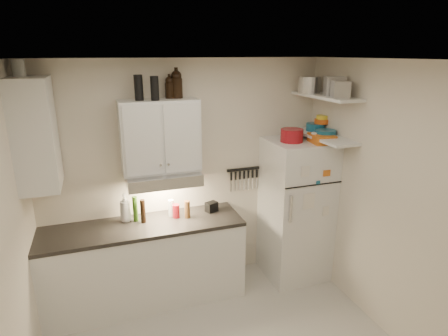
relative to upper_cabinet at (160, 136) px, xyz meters
name	(u,v)px	position (x,y,z in m)	size (l,w,h in m)	color
ceiling	(233,59)	(0.30, -1.33, 0.78)	(3.20, 3.00, 0.02)	white
back_wall	(186,176)	(0.30, 0.18, -0.53)	(3.20, 0.02, 2.60)	beige
right_wall	(397,207)	(1.91, -1.33, -0.53)	(0.02, 3.00, 2.60)	beige
base_cabinet	(146,265)	(-0.25, -0.14, -1.39)	(2.10, 0.60, 0.88)	white
countertop	(143,226)	(-0.25, -0.14, -0.93)	(2.10, 0.62, 0.04)	black
upper_cabinet	(160,136)	(0.00, 0.00, 0.00)	(0.80, 0.33, 0.75)	white
side_cabinet	(35,134)	(-1.14, -0.14, 0.12)	(0.33, 0.55, 1.00)	white
range_hood	(163,178)	(0.00, -0.06, -0.44)	(0.76, 0.46, 0.12)	silver
fridge	(296,210)	(1.55, -0.18, -0.98)	(0.70, 0.68, 1.70)	white
shelf_hi	(326,96)	(1.75, -0.31, 0.38)	(0.30, 0.95, 0.03)	white
shelf_lo	(322,136)	(1.75, -0.31, -0.07)	(0.30, 0.95, 0.03)	white
knife_strip	(244,169)	(1.00, 0.15, -0.51)	(0.42, 0.02, 0.03)	black
dutch_oven	(292,135)	(1.43, -0.20, -0.05)	(0.25, 0.25, 0.14)	maroon
book_stack	(322,139)	(1.71, -0.36, -0.08)	(0.23, 0.28, 0.09)	#D0651A
spice_jar	(314,137)	(1.64, -0.31, -0.07)	(0.07, 0.07, 0.11)	silver
stock_pot	(309,85)	(1.68, -0.08, 0.48)	(0.25, 0.25, 0.18)	silver
tin_a	(334,86)	(1.79, -0.40, 0.49)	(0.20, 0.18, 0.20)	#AAAAAD
tin_b	(340,89)	(1.73, -0.58, 0.47)	(0.16, 0.16, 0.16)	#AAAAAD
bowl_teal	(315,127)	(1.81, -0.07, -0.01)	(0.22, 0.22, 0.09)	#155978
bowl_orange	(322,121)	(1.87, -0.10, 0.06)	(0.17, 0.17, 0.05)	#D75314
bowl_yellow	(322,117)	(1.87, -0.10, 0.11)	(0.14, 0.14, 0.04)	yellow
plates	(325,132)	(1.78, -0.32, -0.02)	(0.23, 0.23, 0.06)	#155978
growler_a	(170,87)	(0.13, 0.05, 0.49)	(0.10, 0.10, 0.23)	black
growler_b	(177,84)	(0.20, 0.05, 0.52)	(0.12, 0.12, 0.29)	black
thermos_a	(155,88)	(-0.04, -0.08, 0.49)	(0.08, 0.08, 0.23)	black
thermos_b	(139,88)	(-0.19, -0.03, 0.50)	(0.09, 0.09, 0.25)	black
side_jar	(18,68)	(-1.20, -0.05, 0.70)	(0.11, 0.11, 0.15)	silver
soap_bottle	(125,206)	(-0.41, 0.02, -0.73)	(0.13, 0.13, 0.34)	white
pepper_mill	(187,209)	(0.24, -0.12, -0.81)	(0.06, 0.06, 0.19)	brown
oil_bottle	(135,209)	(-0.31, -0.02, -0.77)	(0.05, 0.05, 0.28)	#366719
vinegar_bottle	(143,211)	(-0.23, -0.08, -0.78)	(0.05, 0.05, 0.26)	black
clear_bottle	(171,208)	(0.08, -0.01, -0.81)	(0.06, 0.06, 0.19)	silver
red_jar	(176,211)	(0.12, -0.07, -0.83)	(0.08, 0.08, 0.15)	maroon
caddy	(211,207)	(0.54, -0.04, -0.85)	(0.13, 0.09, 0.11)	black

